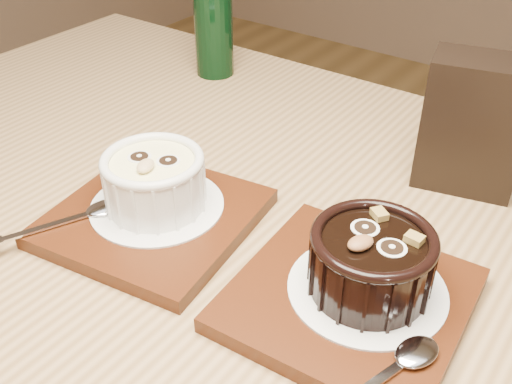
% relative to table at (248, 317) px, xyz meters
% --- Properties ---
extents(table, '(1.21, 0.81, 0.75)m').
position_rel_table_xyz_m(table, '(0.00, 0.00, 0.00)').
color(table, olive).
rests_on(table, ground).
extents(tray_left, '(0.20, 0.20, 0.01)m').
position_rel_table_xyz_m(tray_left, '(-0.10, -0.02, 0.10)').
color(tray_left, '#461D0B').
rests_on(tray_left, table).
extents(doily_left, '(0.13, 0.13, 0.00)m').
position_rel_table_xyz_m(doily_left, '(-0.10, -0.01, 0.11)').
color(doily_left, white).
rests_on(doily_left, tray_left).
extents(ramekin_white, '(0.10, 0.10, 0.06)m').
position_rel_table_xyz_m(ramekin_white, '(-0.10, -0.02, 0.14)').
color(ramekin_white, white).
rests_on(ramekin_white, doily_left).
extents(spoon_left, '(0.08, 0.13, 0.01)m').
position_rel_table_xyz_m(spoon_left, '(-0.15, -0.08, 0.11)').
color(spoon_left, silver).
rests_on(spoon_left, tray_left).
extents(tray_right, '(0.19, 0.19, 0.01)m').
position_rel_table_xyz_m(tray_right, '(0.11, -0.01, 0.10)').
color(tray_right, '#461D0B').
rests_on(tray_right, table).
extents(doily_right, '(0.13, 0.13, 0.00)m').
position_rel_table_xyz_m(doily_right, '(0.12, 0.00, 0.11)').
color(doily_right, white).
rests_on(doily_right, tray_right).
extents(ramekin_dark, '(0.10, 0.10, 0.06)m').
position_rel_table_xyz_m(ramekin_dark, '(0.12, 0.00, 0.14)').
color(ramekin_dark, black).
rests_on(ramekin_dark, doily_right).
extents(spoon_right, '(0.06, 0.14, 0.01)m').
position_rel_table_xyz_m(spoon_right, '(0.17, -0.07, 0.11)').
color(spoon_right, silver).
rests_on(spoon_right, tray_right).
extents(condiment_stand, '(0.11, 0.08, 0.14)m').
position_rel_table_xyz_m(condiment_stand, '(0.12, 0.22, 0.16)').
color(condiment_stand, black).
rests_on(condiment_stand, table).
extents(green_bottle, '(0.05, 0.05, 0.20)m').
position_rel_table_xyz_m(green_bottle, '(-0.28, 0.29, 0.17)').
color(green_bottle, black).
rests_on(green_bottle, table).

